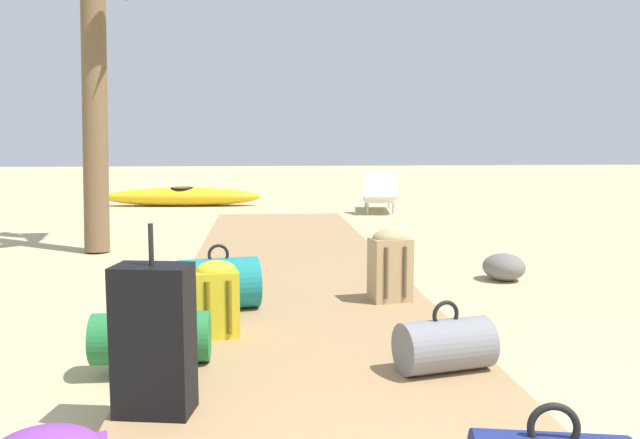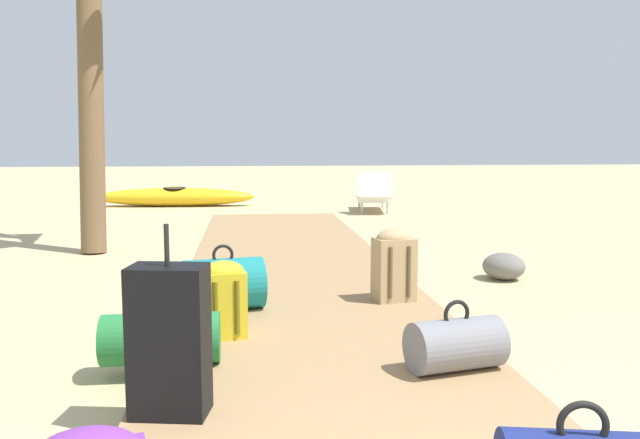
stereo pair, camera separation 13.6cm
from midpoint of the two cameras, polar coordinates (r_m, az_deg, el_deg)
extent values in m
plane|color=tan|center=(5.43, -2.05, -7.83)|extent=(60.00, 60.00, 0.00)
cube|color=#9E7A51|center=(6.45, -2.75, -5.10)|extent=(2.10, 10.62, 0.08)
cube|color=gold|center=(4.46, -9.14, -7.20)|extent=(0.31, 0.27, 0.44)
ellipsoid|color=gold|center=(4.41, -9.19, -4.42)|extent=(0.30, 0.25, 0.14)
cylinder|color=#6D5E11|center=(4.34, -9.89, -7.60)|extent=(0.04, 0.04, 0.35)
cylinder|color=#6D5E11|center=(4.36, -8.05, -7.51)|extent=(0.04, 0.04, 0.35)
cylinder|color=slate|center=(3.87, 10.62, -10.55)|extent=(0.58, 0.41, 0.29)
torus|color=black|center=(3.82, 10.68, -8.01)|extent=(0.17, 0.06, 0.16)
cylinder|color=#197A7F|center=(5.16, -9.08, -5.53)|extent=(0.67, 0.50, 0.39)
torus|color=black|center=(5.11, -9.12, -3.04)|extent=(0.17, 0.05, 0.16)
cylinder|color=#237538|center=(4.03, -14.48, -9.92)|extent=(0.68, 0.30, 0.30)
torus|color=black|center=(3.98, -14.56, -7.45)|extent=(0.16, 0.03, 0.16)
cube|color=tan|center=(5.39, 5.67, -4.30)|extent=(0.35, 0.28, 0.51)
ellipsoid|color=tan|center=(5.35, 5.70, -1.62)|extent=(0.33, 0.27, 0.16)
cylinder|color=brown|center=(5.26, 5.34, -4.58)|extent=(0.04, 0.04, 0.41)
cylinder|color=brown|center=(5.32, 6.92, -4.47)|extent=(0.04, 0.04, 0.41)
torus|color=black|center=(2.30, 20.08, -16.36)|extent=(0.17, 0.06, 0.16)
cube|color=black|center=(3.25, -14.05, -10.11)|extent=(0.39, 0.28, 0.72)
cylinder|color=black|center=(3.15, -14.29, -2.14)|extent=(0.02, 0.02, 0.20)
cylinder|color=brown|center=(8.64, -19.56, 9.58)|extent=(0.30, 0.65, 3.70)
cube|color=white|center=(12.92, 4.27, 1.90)|extent=(0.77, 1.46, 0.08)
cube|color=white|center=(12.31, 4.44, 2.95)|extent=(0.66, 0.60, 0.46)
cylinder|color=silver|center=(13.48, 3.11, 1.47)|extent=(0.04, 0.04, 0.22)
cylinder|color=silver|center=(13.51, 5.14, 1.47)|extent=(0.04, 0.04, 0.22)
cylinder|color=silver|center=(12.37, 3.31, 0.98)|extent=(0.04, 0.04, 0.22)
cylinder|color=silver|center=(12.40, 5.52, 0.98)|extent=(0.04, 0.04, 0.22)
ellipsoid|color=gold|center=(14.14, -12.66, 1.90)|extent=(3.33, 0.82, 0.39)
torus|color=black|center=(14.13, -12.68, 2.61)|extent=(0.52, 0.52, 0.05)
ellipsoid|color=slate|center=(6.79, 15.00, -3.91)|extent=(0.55, 0.56, 0.27)
camera|label=1|loc=(0.07, 89.44, 0.07)|focal=37.13mm
camera|label=2|loc=(0.07, -90.56, -0.07)|focal=37.13mm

